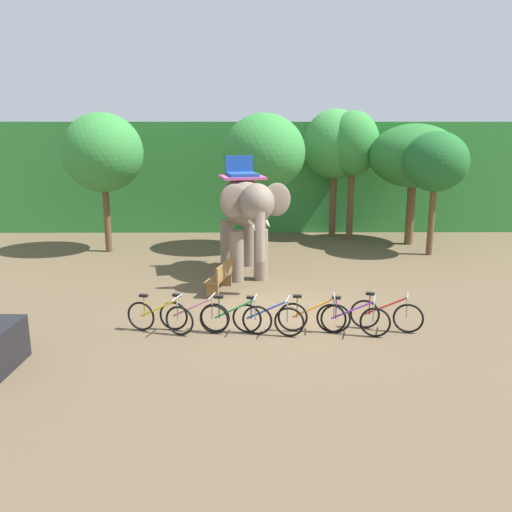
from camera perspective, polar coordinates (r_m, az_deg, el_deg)
name	(u,v)px	position (r m, az deg, el deg)	size (l,w,h in m)	color
ground_plane	(278,314)	(13.93, 2.30, -6.18)	(80.00, 80.00, 0.00)	brown
foliage_hedge	(265,173)	(27.00, 0.97, 8.83)	(36.00, 6.00, 4.88)	#338438
tree_center	(103,153)	(20.97, -15.94, 10.47)	(2.96, 2.96, 5.20)	brown
tree_center_left	(264,153)	(20.51, 0.86, 10.89)	(3.09, 3.09, 5.19)	brown
tree_far_right	(335,145)	(23.31, 8.37, 11.59)	(2.68, 2.68, 5.40)	brown
tree_center_right	(353,144)	(22.88, 10.23, 11.57)	(2.15, 2.15, 5.32)	brown
tree_far_left	(414,156)	(22.42, 16.42, 10.11)	(3.54, 3.54, 4.80)	brown
tree_left	(436,162)	(20.73, 18.53, 9.41)	(2.32, 2.32, 4.54)	brown
elephant	(245,208)	(16.95, -1.18, 5.11)	(2.43, 4.25, 3.78)	gray
bike_yellow	(160,317)	(12.79, -10.17, -6.40)	(1.64, 0.68, 0.92)	black
bike_pink	(193,316)	(12.74, -6.65, -6.36)	(1.68, 0.58, 0.92)	black
bike_green	(236,318)	(12.56, -2.16, -6.56)	(1.69, 0.52, 0.92)	black
bike_blue	(268,319)	(12.48, 1.25, -6.69)	(1.67, 0.60, 0.92)	black
bike_orange	(314,317)	(12.70, 6.16, -6.41)	(1.70, 0.52, 0.92)	black
bike_purple	(353,319)	(12.67, 10.24, -6.60)	(1.66, 0.62, 0.92)	black
bike_red	(386,315)	(13.10, 13.64, -6.10)	(1.65, 0.66, 0.92)	black
wooden_bench	(221,276)	(15.65, -3.68, -2.10)	(0.79, 1.56, 0.89)	brown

